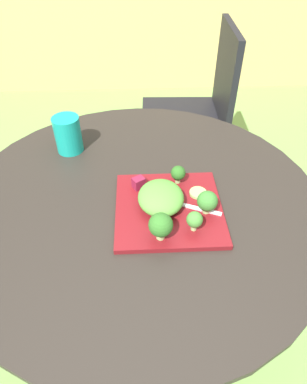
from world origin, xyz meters
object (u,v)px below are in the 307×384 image
(fork, at_px, (186,206))
(salad_plate, at_px, (169,209))
(patio_chair, at_px, (201,102))
(drinking_glass, at_px, (68,136))

(fork, bearing_deg, salad_plate, 178.68)
(salad_plate, bearing_deg, patio_chair, 75.46)
(salad_plate, bearing_deg, fork, -1.32)
(patio_chair, bearing_deg, salad_plate, -104.54)
(salad_plate, height_order, fork, fork)
(salad_plate, distance_m, fork, 0.05)
(patio_chair, bearing_deg, drinking_glass, -128.50)
(patio_chair, xyz_separation_m, drinking_glass, (-0.55, -0.69, 0.25))
(patio_chair, distance_m, salad_plate, 1.04)
(salad_plate, xyz_separation_m, fork, (0.05, -0.00, 0.01))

